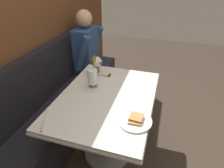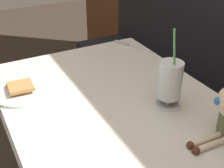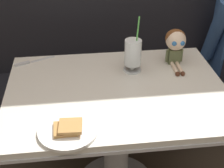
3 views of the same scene
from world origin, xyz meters
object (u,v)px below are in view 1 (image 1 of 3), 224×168
object	(u,v)px
toast_plate	(135,120)
butter_knife	(43,124)
milkshake_glass	(93,77)
diner_patron	(89,49)
seated_doll	(96,63)

from	to	relation	value
toast_plate	butter_knife	size ratio (longest dim) A/B	1.13
milkshake_glass	diner_patron	xyz separation A→B (m)	(0.86, 0.41, -0.10)
butter_knife	diner_patron	bearing A→B (deg)	10.20
milkshake_glass	seated_doll	world-z (taller)	milkshake_glass
butter_knife	seated_doll	xyz separation A→B (m)	(0.82, -0.10, 0.12)
toast_plate	butter_knife	world-z (taller)	toast_plate
diner_patron	toast_plate	bearing A→B (deg)	-144.13
butter_knife	seated_doll	bearing A→B (deg)	-6.61
toast_plate	diner_patron	world-z (taller)	diner_patron
toast_plate	seated_doll	world-z (taller)	seated_doll
butter_knife	seated_doll	size ratio (longest dim) A/B	1.01
seated_doll	diner_patron	world-z (taller)	diner_patron
seated_doll	diner_patron	bearing A→B (deg)	29.82
milkshake_glass	butter_knife	size ratio (longest dim) A/B	1.42
butter_knife	toast_plate	bearing A→B (deg)	-70.28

